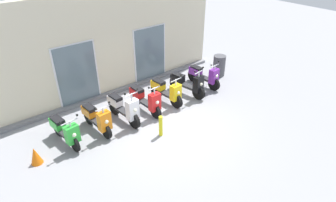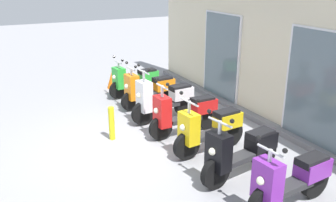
# 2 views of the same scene
# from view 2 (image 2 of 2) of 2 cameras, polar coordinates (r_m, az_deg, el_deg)

# --- Properties ---
(ground_plane) EXTENTS (40.00, 40.00, 0.00)m
(ground_plane) POSITION_cam_2_polar(r_m,az_deg,el_deg) (7.43, -5.36, -6.81)
(ground_plane) COLOR #939399
(storefront_facade) EXTENTS (9.33, 0.50, 3.83)m
(storefront_facade) POSITION_cam_2_polar(r_m,az_deg,el_deg) (8.51, 15.31, 9.07)
(storefront_facade) COLOR beige
(storefront_facade) RESTS_ON ground_plane
(scooter_green) EXTENTS (0.57, 1.54, 1.14)m
(scooter_green) POSITION_cam_2_polar(r_m,az_deg,el_deg) (10.21, -5.15, 3.32)
(scooter_green) COLOR black
(scooter_green) RESTS_ON ground_plane
(scooter_orange) EXTENTS (0.55, 1.53, 1.20)m
(scooter_orange) POSITION_cam_2_polar(r_m,az_deg,el_deg) (9.29, -3.05, 1.83)
(scooter_orange) COLOR black
(scooter_orange) RESTS_ON ground_plane
(scooter_white) EXTENTS (0.53, 1.66, 1.36)m
(scooter_white) POSITION_cam_2_polar(r_m,az_deg,el_deg) (8.43, -0.78, 0.25)
(scooter_white) COLOR black
(scooter_white) RESTS_ON ground_plane
(scooter_red) EXTENTS (0.51, 1.65, 1.27)m
(scooter_red) POSITION_cam_2_polar(r_m,az_deg,el_deg) (7.71, 2.43, -1.83)
(scooter_red) COLOR black
(scooter_red) RESTS_ON ground_plane
(scooter_yellow) EXTENTS (0.57, 1.59, 1.24)m
(scooter_yellow) POSITION_cam_2_polar(r_m,az_deg,el_deg) (6.98, 6.35, -4.30)
(scooter_yellow) COLOR black
(scooter_yellow) RESTS_ON ground_plane
(scooter_black) EXTENTS (0.63, 1.67, 1.25)m
(scooter_black) POSITION_cam_2_polar(r_m,az_deg,el_deg) (6.22, 11.10, -7.67)
(scooter_black) COLOR black
(scooter_black) RESTS_ON ground_plane
(scooter_purple) EXTENTS (0.53, 1.61, 1.19)m
(scooter_purple) POSITION_cam_2_polar(r_m,az_deg,el_deg) (5.64, 18.36, -11.44)
(scooter_purple) COLOR black
(scooter_purple) RESTS_ON ground_plane
(traffic_cone) EXTENTS (0.32, 0.32, 0.52)m
(traffic_cone) POSITION_cam_2_polar(r_m,az_deg,el_deg) (11.06, -8.55, 3.30)
(traffic_cone) COLOR orange
(traffic_cone) RESTS_ON ground_plane
(curb_bollard) EXTENTS (0.12, 0.12, 0.70)m
(curb_bollard) POSITION_cam_2_polar(r_m,az_deg,el_deg) (7.61, -8.65, -3.41)
(curb_bollard) COLOR yellow
(curb_bollard) RESTS_ON ground_plane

